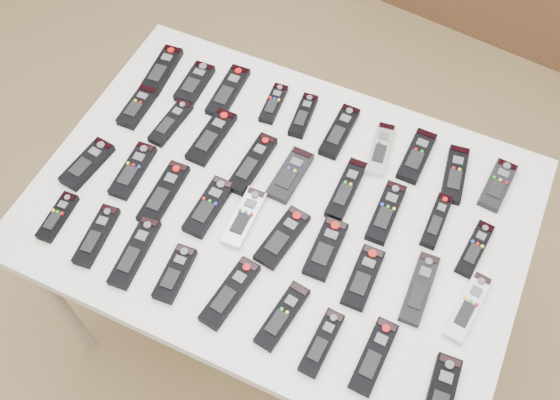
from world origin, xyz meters
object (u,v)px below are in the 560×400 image
at_px(remote_7, 417,156).
at_px(remote_30, 97,236).
at_px(remote_36, 374,356).
at_px(remote_16, 386,212).
at_px(remote_21, 164,193).
at_px(remote_25, 326,249).
at_px(remote_35, 322,343).
at_px(remote_37, 440,396).
at_px(remote_1, 195,83).
at_px(remote_32, 175,274).
at_px(remote_22, 209,207).
at_px(remote_6, 380,149).
at_px(remote_27, 419,289).
at_px(remote_14, 290,175).
at_px(remote_24, 282,237).
at_px(remote_13, 252,164).
at_px(remote_28, 468,307).
at_px(remote_29, 58,217).
at_px(remote_3, 274,104).
at_px(remote_33, 230,293).
at_px(remote_34, 282,316).
at_px(remote_0, 162,70).
at_px(remote_20, 133,170).
at_px(remote_19, 87,164).
at_px(remote_18, 475,249).
at_px(remote_11, 171,123).
at_px(remote_4, 303,115).
at_px(remote_10, 138,107).
at_px(remote_5, 340,132).
at_px(remote_17, 437,221).
at_px(remote_8, 455,174).
at_px(remote_31, 135,252).
at_px(remote_15, 346,189).
at_px(remote_23, 244,218).
at_px(remote_26, 363,277).

bearing_deg(remote_7, remote_30, -137.27).
bearing_deg(remote_36, remote_16, 107.83).
height_order(remote_21, remote_25, remote_25).
height_order(remote_35, remote_37, same).
height_order(remote_1, remote_7, same).
bearing_deg(remote_1, remote_32, -67.53).
relative_size(remote_7, remote_22, 0.98).
bearing_deg(remote_6, remote_27, -64.69).
height_order(remote_14, remote_24, remote_14).
relative_size(remote_13, remote_25, 1.20).
bearing_deg(remote_27, remote_28, -0.33).
bearing_deg(remote_28, remote_27, -170.88).
relative_size(remote_1, remote_29, 1.07).
height_order(remote_3, remote_35, remote_35).
bearing_deg(remote_36, remote_14, 137.56).
height_order(remote_33, remote_34, remote_33).
xyz_separation_m(remote_6, remote_34, (-0.04, -0.54, -0.00)).
xyz_separation_m(remote_32, remote_35, (0.39, -0.01, -0.00)).
height_order(remote_6, remote_36, remote_6).
distance_m(remote_28, remote_29, 1.03).
xyz_separation_m(remote_7, remote_36, (0.09, -0.56, -0.00)).
xyz_separation_m(remote_29, remote_33, (0.49, -0.00, 0.00)).
xyz_separation_m(remote_0, remote_1, (0.11, -0.00, -0.00)).
bearing_deg(remote_28, remote_21, -170.53).
height_order(remote_13, remote_25, remote_13).
bearing_deg(remote_3, remote_13, -85.36).
distance_m(remote_3, remote_6, 0.33).
xyz_separation_m(remote_14, remote_20, (-0.38, -0.16, -0.00)).
relative_size(remote_19, remote_30, 0.94).
height_order(remote_0, remote_18, remote_0).
xyz_separation_m(remote_21, remote_35, (0.53, -0.20, 0.00)).
bearing_deg(remote_19, remote_20, 22.29).
bearing_deg(remote_11, remote_4, 32.75).
height_order(remote_10, remote_36, remote_10).
xyz_separation_m(remote_5, remote_7, (0.22, 0.01, 0.00)).
bearing_deg(remote_17, remote_5, 154.05).
bearing_deg(remote_5, remote_8, 0.21).
bearing_deg(remote_14, remote_11, 179.65).
bearing_deg(remote_3, remote_32, -94.21).
bearing_deg(remote_34, remote_31, -171.81).
height_order(remote_15, remote_31, remote_15).
relative_size(remote_17, remote_34, 0.92).
bearing_deg(remote_3, remote_37, -46.60).
height_order(remote_4, remote_14, same).
height_order(remote_21, remote_23, same).
height_order(remote_26, remote_34, same).
relative_size(remote_18, remote_27, 0.85).
height_order(remote_1, remote_29, remote_1).
height_order(remote_15, remote_30, remote_15).
xyz_separation_m(remote_1, remote_5, (0.45, 0.01, -0.00)).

